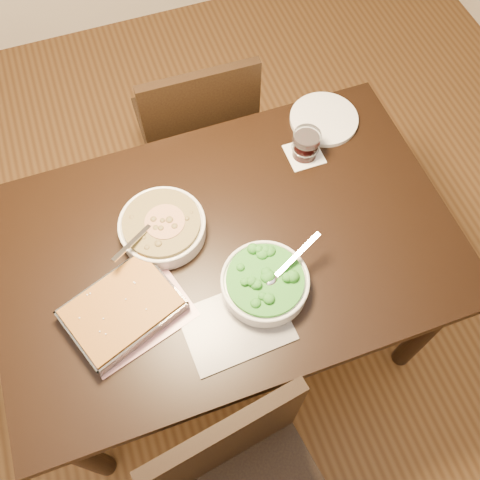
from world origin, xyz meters
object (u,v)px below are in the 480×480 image
(dinner_plate, at_px, (324,119))
(chair_far, at_px, (197,129))
(broccoli_bowl, at_px, (265,283))
(baking_dish, at_px, (123,310))
(table, at_px, (226,257))
(stew_bowl, at_px, (162,227))
(wine_tumbler, at_px, (306,144))

(dinner_plate, relative_size, chair_far, 0.26)
(broccoli_bowl, distance_m, dinner_plate, 0.66)
(baking_dish, xyz_separation_m, chair_far, (0.44, 0.76, -0.27))
(table, distance_m, dinner_plate, 0.59)
(broccoli_bowl, height_order, chair_far, chair_far)
(stew_bowl, xyz_separation_m, dinner_plate, (0.64, 0.24, -0.03))
(broccoli_bowl, height_order, dinner_plate, broccoli_bowl)
(wine_tumbler, xyz_separation_m, dinner_plate, (0.12, 0.11, -0.05))
(wine_tumbler, bearing_deg, table, -147.23)
(stew_bowl, bearing_deg, wine_tumbler, 13.85)
(chair_far, bearing_deg, table, 82.72)
(stew_bowl, bearing_deg, table, -31.20)
(broccoli_bowl, bearing_deg, dinner_plate, 51.05)
(baking_dish, relative_size, chair_far, 0.40)
(dinner_plate, bearing_deg, wine_tumbler, -137.18)
(wine_tumbler, bearing_deg, stew_bowl, -166.15)
(stew_bowl, height_order, chair_far, chair_far)
(table, bearing_deg, chair_far, 81.53)
(dinner_plate, bearing_deg, broccoli_bowl, -128.95)
(table, bearing_deg, wine_tumbler, 32.77)
(table, relative_size, baking_dish, 3.88)
(table, relative_size, stew_bowl, 5.32)
(dinner_plate, distance_m, chair_far, 0.55)
(table, height_order, broccoli_bowl, broccoli_bowl)
(stew_bowl, relative_size, baking_dish, 0.73)
(stew_bowl, height_order, baking_dish, stew_bowl)
(broccoli_bowl, relative_size, dinner_plate, 1.19)
(baking_dish, height_order, chair_far, chair_far)
(table, height_order, baking_dish, baking_dish)
(dinner_plate, bearing_deg, baking_dish, -150.90)
(baking_dish, distance_m, chair_far, 0.92)
(baking_dish, bearing_deg, broccoli_bowl, -29.13)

